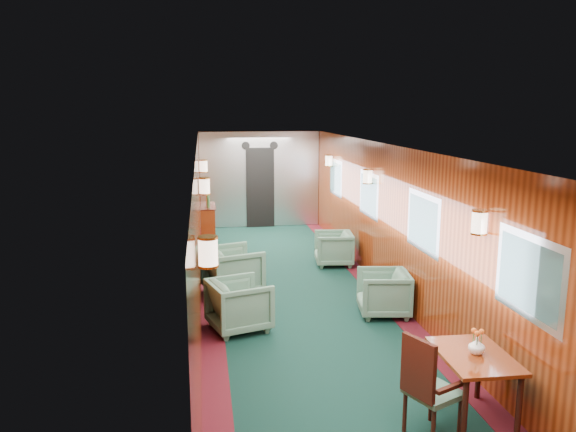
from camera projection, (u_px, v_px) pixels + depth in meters
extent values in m
plane|color=black|center=(301.00, 305.00, 8.56)|extent=(12.00, 12.00, 0.00)
cube|color=white|center=(301.00, 151.00, 8.12)|extent=(3.00, 12.00, 0.10)
cube|color=white|center=(301.00, 150.00, 8.12)|extent=(1.20, 12.00, 0.06)
cube|color=maroon|center=(260.00, 179.00, 14.16)|extent=(3.00, 0.10, 2.40)
cube|color=maroon|center=(199.00, 232.00, 8.11)|extent=(0.10, 12.00, 2.40)
cube|color=maroon|center=(398.00, 225.00, 8.56)|extent=(0.10, 12.00, 2.40)
cube|color=#420D16|center=(212.00, 310.00, 8.36)|extent=(0.30, 12.00, 0.01)
cube|color=#420D16|center=(386.00, 301.00, 8.77)|extent=(0.30, 12.00, 0.01)
cube|color=silver|center=(260.00, 179.00, 14.08)|extent=(2.98, 0.12, 2.38)
cube|color=black|center=(260.00, 188.00, 14.04)|extent=(0.70, 0.06, 2.00)
cylinder|color=black|center=(246.00, 146.00, 13.80)|extent=(0.20, 0.04, 0.20)
cylinder|color=black|center=(274.00, 145.00, 13.91)|extent=(0.20, 0.04, 0.20)
cube|color=#BBBDC2|center=(528.00, 277.00, 5.12)|extent=(0.02, 1.10, 0.80)
cube|color=#3F5E5E|center=(528.00, 277.00, 5.11)|extent=(0.01, 0.96, 0.66)
cube|color=#BBBDC2|center=(423.00, 222.00, 7.54)|extent=(0.02, 1.10, 0.80)
cube|color=#3F5E5E|center=(422.00, 222.00, 7.54)|extent=(0.01, 0.96, 0.66)
cube|color=#BBBDC2|center=(369.00, 195.00, 9.97)|extent=(0.02, 1.10, 0.80)
cube|color=#3F5E5E|center=(368.00, 195.00, 9.97)|extent=(0.01, 0.96, 0.66)
cube|color=#BBBDC2|center=(336.00, 178.00, 12.39)|extent=(0.02, 1.10, 0.80)
cube|color=#3F5E5E|center=(335.00, 178.00, 12.39)|extent=(0.01, 0.96, 0.66)
cylinder|color=#FFE4C6|center=(208.00, 252.00, 4.62)|extent=(0.16, 0.16, 0.24)
cylinder|color=#B98534|center=(208.00, 266.00, 4.64)|extent=(0.17, 0.17, 0.02)
cylinder|color=#FFE4C6|center=(479.00, 222.00, 5.81)|extent=(0.16, 0.16, 0.24)
cylinder|color=#B98534|center=(479.00, 233.00, 5.84)|extent=(0.17, 0.17, 0.02)
cylinder|color=#FFE4C6|center=(204.00, 186.00, 8.50)|extent=(0.16, 0.16, 0.24)
cylinder|color=#B98534|center=(205.00, 194.00, 8.52)|extent=(0.17, 0.17, 0.02)
cylinder|color=#FFE4C6|center=(368.00, 176.00, 9.69)|extent=(0.16, 0.16, 0.24)
cylinder|color=#B98534|center=(367.00, 183.00, 9.72)|extent=(0.17, 0.17, 0.02)
cylinder|color=#FFE4C6|center=(203.00, 166.00, 11.41)|extent=(0.16, 0.16, 0.24)
cylinder|color=#B98534|center=(204.00, 172.00, 11.43)|extent=(0.17, 0.17, 0.02)
cylinder|color=#FFE4C6|center=(329.00, 161.00, 12.61)|extent=(0.16, 0.16, 0.24)
cylinder|color=#B98534|center=(329.00, 166.00, 12.63)|extent=(0.17, 0.17, 0.02)
cube|color=maroon|center=(474.00, 356.00, 5.29)|extent=(0.66, 0.92, 0.04)
cylinder|color=#36130C|center=(465.00, 413.00, 4.95)|extent=(0.05, 0.05, 0.64)
cylinder|color=#36130C|center=(519.00, 409.00, 5.01)|extent=(0.05, 0.05, 0.64)
cylinder|color=#36130C|center=(431.00, 372.00, 5.71)|extent=(0.05, 0.05, 0.64)
cylinder|color=#36130C|center=(479.00, 369.00, 5.77)|extent=(0.05, 0.05, 0.64)
cube|color=#1F493B|center=(433.00, 392.00, 5.10)|extent=(0.56, 0.56, 0.05)
cube|color=#36130C|center=(418.00, 368.00, 4.94)|extent=(0.20, 0.37, 0.55)
cube|color=#1F493B|center=(420.00, 373.00, 4.96)|extent=(0.14, 0.27, 0.33)
cube|color=#36130C|center=(452.00, 387.00, 4.90)|extent=(0.37, 0.20, 0.04)
cube|color=#36130C|center=(417.00, 369.00, 5.25)|extent=(0.37, 0.20, 0.04)
cylinder|color=#36130C|center=(433.00, 429.00, 4.91)|extent=(0.04, 0.04, 0.39)
cylinder|color=#36130C|center=(460.00, 418.00, 5.10)|extent=(0.04, 0.04, 0.39)
cylinder|color=#36130C|center=(405.00, 412.00, 5.20)|extent=(0.04, 0.04, 0.39)
cylinder|color=#36130C|center=(431.00, 401.00, 5.38)|extent=(0.04, 0.04, 0.39)
cube|color=maroon|center=(208.00, 226.00, 12.10)|extent=(0.30, 1.00, 0.90)
cube|color=#36130C|center=(208.00, 206.00, 12.02)|extent=(0.32, 1.02, 0.02)
cylinder|color=#28512C|center=(208.00, 202.00, 11.75)|extent=(0.07, 0.07, 0.22)
cylinder|color=#28512C|center=(208.00, 198.00, 12.09)|extent=(0.06, 0.06, 0.28)
cylinder|color=#B98534|center=(208.00, 199.00, 12.29)|extent=(0.08, 0.08, 0.18)
imported|color=white|center=(477.00, 346.00, 5.28)|extent=(0.19, 0.19, 0.16)
imported|color=#1F493B|center=(239.00, 305.00, 7.58)|extent=(0.95, 0.94, 0.70)
imported|color=#1F493B|center=(233.00, 270.00, 9.06)|extent=(1.06, 1.04, 0.77)
imported|color=#1F493B|center=(383.00, 293.00, 8.12)|extent=(0.82, 0.80, 0.66)
imported|color=#1F493B|center=(334.00, 249.00, 10.72)|extent=(0.78, 0.77, 0.64)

